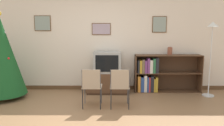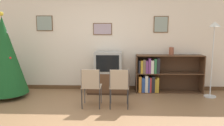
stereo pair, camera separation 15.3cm
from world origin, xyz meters
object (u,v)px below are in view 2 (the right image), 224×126
christmas_tree (4,56)px  tv_console (108,82)px  folding_chair_left (91,85)px  bookshelf (158,74)px  standing_lamp (214,40)px  folding_chair_right (119,86)px  vase (171,51)px  television (108,62)px

christmas_tree → tv_console: (2.40, 0.49, -0.73)m
folding_chair_left → bookshelf: bearing=38.1°
standing_lamp → christmas_tree: bearing=-177.7°
folding_chair_left → standing_lamp: (2.76, 0.84, 0.90)m
folding_chair_right → standing_lamp: size_ratio=0.46×
folding_chair_right → standing_lamp: bearing=21.0°
tv_console → vase: vase is taller
folding_chair_left → tv_console: bearing=75.8°
vase → tv_console: bearing=-176.5°
television → standing_lamp: bearing=-6.7°
folding_chair_left → bookshelf: size_ratio=0.48×
christmas_tree → standing_lamp: bearing=2.3°
standing_lamp → vase: bearing=155.8°
television → folding_chair_left: (-0.29, -1.13, -0.32)m
folding_chair_left → folding_chair_right: same height
folding_chair_left → folding_chair_right: (0.57, 0.00, 0.00)m
folding_chair_left → standing_lamp: standing_lamp is taller
tv_console → folding_chair_left: size_ratio=1.29×
tv_console → vase: (1.60, 0.10, 0.80)m
christmas_tree → bookshelf: christmas_tree is taller
christmas_tree → vase: (4.00, 0.59, 0.07)m
bookshelf → christmas_tree: bearing=-171.0°
bookshelf → folding_chair_right: bearing=-128.8°
television → bookshelf: 1.31m
vase → standing_lamp: size_ratio=0.11×
bookshelf → vase: vase is taller
tv_console → christmas_tree: bearing=-168.4°
standing_lamp → folding_chair_left: bearing=-163.1°
folding_chair_right → tv_console: bearing=104.2°
tv_console → folding_chair_right: folding_chair_right is taller
vase → television: bearing=-176.4°
television → standing_lamp: standing_lamp is taller
vase → bookshelf: bearing=-178.4°
christmas_tree → bookshelf: size_ratio=1.19×
folding_chair_left → standing_lamp: size_ratio=0.46×
christmas_tree → bookshelf: bearing=9.0°
television → bookshelf: bearing=4.1°
tv_console → standing_lamp: bearing=-6.8°
television → folding_chair_right: 1.21m
bookshelf → standing_lamp: size_ratio=0.95×
folding_chair_right → bookshelf: bearing=51.2°
standing_lamp → tv_console: bearing=173.2°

